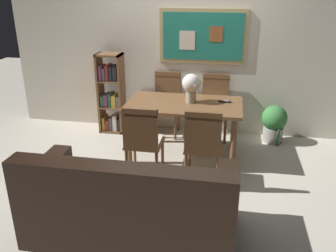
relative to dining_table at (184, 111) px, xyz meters
name	(u,v)px	position (x,y,z in m)	size (l,w,h in m)	color
ground_plane	(169,171)	(-0.11, -0.46, -0.62)	(12.00, 12.00, 0.00)	beige
wall_back_with_painting	(186,44)	(-0.11, 0.94, 0.68)	(5.20, 0.14, 2.60)	beige
dining_table	(184,111)	(0.00, 0.00, 0.00)	(1.43, 0.82, 0.72)	brown
dining_chair_far_left	(167,98)	(-0.35, 0.74, -0.09)	(0.40, 0.41, 0.91)	brown
dining_chair_far_right	(215,101)	(0.35, 0.72, -0.09)	(0.40, 0.41, 0.91)	brown
dining_chair_near_left	(143,138)	(-0.35, -0.72, -0.09)	(0.40, 0.41, 0.91)	brown
dining_chair_near_right	(203,142)	(0.31, -0.71, -0.09)	(0.40, 0.41, 0.91)	brown
leather_couch	(130,206)	(-0.24, -1.68, -0.31)	(1.80, 0.84, 0.84)	black
bookshelf	(112,97)	(-1.17, 0.66, -0.08)	(0.36, 0.28, 1.18)	brown
potted_ivy	(274,123)	(1.19, 0.66, -0.34)	(0.35, 0.35, 0.56)	#B2ADA3
flower_vase	(191,85)	(0.08, 0.05, 0.32)	(0.24, 0.23, 0.36)	tan
tv_remote	(225,101)	(0.50, 0.12, 0.11)	(0.16, 0.06, 0.02)	black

